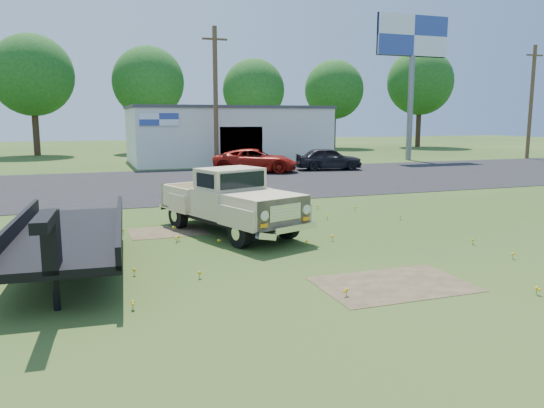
# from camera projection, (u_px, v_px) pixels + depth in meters

# --- Properties ---
(ground) EXTENTS (140.00, 140.00, 0.00)m
(ground) POSITION_uv_depth(u_px,v_px,m) (273.00, 255.00, 12.92)
(ground) COLOR #274415
(ground) RESTS_ON ground
(asphalt_lot) EXTENTS (90.00, 14.00, 0.02)m
(asphalt_lot) POSITION_uv_depth(u_px,v_px,m) (173.00, 184.00, 26.86)
(asphalt_lot) COLOR black
(asphalt_lot) RESTS_ON ground
(dirt_patch_a) EXTENTS (3.00, 2.00, 0.01)m
(dirt_patch_a) POSITION_uv_depth(u_px,v_px,m) (393.00, 285.00, 10.63)
(dirt_patch_a) COLOR #493627
(dirt_patch_a) RESTS_ON ground
(dirt_patch_b) EXTENTS (2.20, 1.60, 0.01)m
(dirt_patch_b) POSITION_uv_depth(u_px,v_px,m) (168.00, 232.00, 15.51)
(dirt_patch_b) COLOR #493627
(dirt_patch_b) RESTS_ON ground
(commercial_building) EXTENTS (14.20, 8.20, 4.15)m
(commercial_building) POSITION_uv_depth(u_px,v_px,m) (226.00, 134.00, 39.66)
(commercial_building) COLOR silver
(commercial_building) RESTS_ON ground
(billboard) EXTENTS (6.10, 0.45, 11.05)m
(billboard) POSITION_uv_depth(u_px,v_px,m) (412.00, 48.00, 40.53)
(billboard) COLOR slate
(billboard) RESTS_ON ground
(utility_pole_mid) EXTENTS (1.60, 0.30, 9.00)m
(utility_pole_mid) POSITION_uv_depth(u_px,v_px,m) (216.00, 97.00, 33.95)
(utility_pole_mid) COLOR #4F3C25
(utility_pole_mid) RESTS_ON ground
(utility_pole_east) EXTENTS (1.60, 0.30, 9.00)m
(utility_pole_east) POSITION_uv_depth(u_px,v_px,m) (531.00, 101.00, 42.59)
(utility_pole_east) COLOR #4F3C25
(utility_pole_east) RESTS_ON ground
(treeline_c) EXTENTS (7.04, 7.04, 10.47)m
(treeline_c) POSITION_uv_depth(u_px,v_px,m) (32.00, 75.00, 45.85)
(treeline_c) COLOR #3A271A
(treeline_c) RESTS_ON ground
(treeline_d) EXTENTS (6.72, 6.72, 10.00)m
(treeline_d) POSITION_uv_depth(u_px,v_px,m) (148.00, 82.00, 50.16)
(treeline_d) COLOR #3A271A
(treeline_d) RESTS_ON ground
(treeline_e) EXTENTS (6.08, 6.08, 9.04)m
(treeline_e) POSITION_uv_depth(u_px,v_px,m) (254.00, 90.00, 52.19)
(treeline_e) COLOR #3A271A
(treeline_e) RESTS_ON ground
(treeline_f) EXTENTS (6.40, 6.40, 9.52)m
(treeline_f) POSITION_uv_depth(u_px,v_px,m) (334.00, 90.00, 57.78)
(treeline_f) COLOR #3A271A
(treeline_f) RESTS_ON ground
(treeline_g) EXTENTS (7.36, 7.36, 10.95)m
(treeline_g) POSITION_uv_depth(u_px,v_px,m) (420.00, 82.00, 59.55)
(treeline_g) COLOR #3A271A
(treeline_g) RESTS_ON ground
(vintage_pickup_truck) EXTENTS (3.67, 5.62, 1.90)m
(vintage_pickup_truck) POSITION_uv_depth(u_px,v_px,m) (230.00, 201.00, 15.24)
(vintage_pickup_truck) COLOR #C7B285
(vintage_pickup_truck) RESTS_ON ground
(flatbed_trailer) EXTENTS (2.71, 6.86, 1.83)m
(flatbed_trailer) POSITION_uv_depth(u_px,v_px,m) (68.00, 229.00, 11.50)
(flatbed_trailer) COLOR black
(flatbed_trailer) RESTS_ON ground
(red_pickup) EXTENTS (5.63, 4.03, 1.42)m
(red_pickup) POSITION_uv_depth(u_px,v_px,m) (255.00, 161.00, 32.22)
(red_pickup) COLOR #9B170E
(red_pickup) RESTS_ON ground
(dark_sedan) EXTENTS (4.42, 2.43, 1.42)m
(dark_sedan) POSITION_uv_depth(u_px,v_px,m) (329.00, 159.00, 33.75)
(dark_sedan) COLOR black
(dark_sedan) RESTS_ON ground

